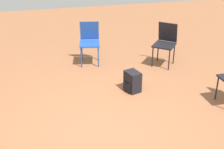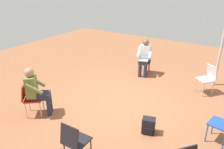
# 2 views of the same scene
# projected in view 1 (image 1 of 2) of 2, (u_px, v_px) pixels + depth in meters

# --- Properties ---
(ground_plane) EXTENTS (14.36, 14.36, 0.00)m
(ground_plane) POSITION_uv_depth(u_px,v_px,m) (108.00, 133.00, 4.32)
(ground_plane) COLOR brown
(chair_southeast) EXTENTS (0.59, 0.58, 0.85)m
(chair_southeast) POSITION_uv_depth(u_px,v_px,m) (165.00, 41.00, 6.23)
(chair_southeast) COLOR black
(chair_southeast) RESTS_ON ground
(chair_east) EXTENTS (0.50, 0.47, 0.85)m
(chair_east) POSITION_uv_depth(u_px,v_px,m) (90.00, 40.00, 6.30)
(chair_east) COLOR #1E4799
(chair_east) RESTS_ON ground
(backpack_near_laptop_user) EXTENTS (0.33, 0.30, 0.36)m
(backpack_near_laptop_user) POSITION_uv_depth(u_px,v_px,m) (132.00, 83.00, 5.35)
(backpack_near_laptop_user) COLOR black
(backpack_near_laptop_user) RESTS_ON ground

